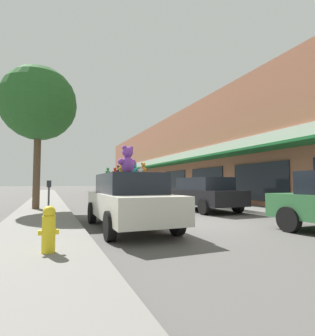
% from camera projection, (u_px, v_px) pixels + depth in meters
% --- Properties ---
extents(ground_plane, '(260.00, 260.00, 0.00)m').
position_uv_depth(ground_plane, '(198.00, 224.00, 8.51)').
color(ground_plane, '#514F4C').
extents(sidewalk_near, '(2.21, 90.00, 0.13)m').
position_uv_depth(sidewalk_near, '(39.00, 232.00, 6.71)').
color(sidewalk_near, slate).
rests_on(sidewalk_near, ground_plane).
extents(sidewalk_far, '(2.21, 90.00, 0.13)m').
position_uv_depth(sidewalk_far, '(301.00, 215.00, 10.32)').
color(sidewalk_far, slate).
rests_on(sidewalk_far, ground_plane).
extents(storefront_row, '(14.46, 40.45, 7.60)m').
position_uv_depth(storefront_row, '(218.00, 160.00, 28.16)').
color(storefront_row, '#9E6047').
rests_on(storefront_row, ground_plane).
extents(plush_art_car, '(1.93, 4.62, 1.59)m').
position_uv_depth(plush_art_car, '(129.00, 200.00, 7.61)').
color(plush_art_car, beige).
rests_on(plush_art_car, ground_plane).
extents(teddy_bear_giant, '(0.62, 0.43, 0.82)m').
position_uv_depth(teddy_bear_giant, '(128.00, 160.00, 7.64)').
color(teddy_bear_giant, purple).
rests_on(teddy_bear_giant, plush_art_car).
extents(teddy_bear_black, '(0.24, 0.16, 0.33)m').
position_uv_depth(teddy_bear_black, '(119.00, 170.00, 8.73)').
color(teddy_bear_black, black).
rests_on(teddy_bear_black, plush_art_car).
extents(teddy_bear_brown, '(0.26, 0.16, 0.36)m').
position_uv_depth(teddy_bear_brown, '(124.00, 169.00, 8.29)').
color(teddy_bear_brown, olive).
rests_on(teddy_bear_brown, plush_art_car).
extents(teddy_bear_white, '(0.16, 0.13, 0.22)m').
position_uv_depth(teddy_bear_white, '(141.00, 169.00, 7.19)').
color(teddy_bear_white, white).
rests_on(teddy_bear_white, plush_art_car).
extents(teddy_bear_red, '(0.16, 0.13, 0.22)m').
position_uv_depth(teddy_bear_red, '(115.00, 171.00, 8.18)').
color(teddy_bear_red, red).
rests_on(teddy_bear_red, plush_art_car).
extents(teddy_bear_orange, '(0.23, 0.15, 0.31)m').
position_uv_depth(teddy_bear_orange, '(143.00, 168.00, 7.40)').
color(teddy_bear_orange, orange).
rests_on(teddy_bear_orange, plush_art_car).
extents(teddy_bear_green, '(0.18, 0.13, 0.24)m').
position_uv_depth(teddy_bear_green, '(108.00, 171.00, 8.49)').
color(teddy_bear_green, green).
rests_on(teddy_bear_green, plush_art_car).
extents(teddy_bear_yellow, '(0.26, 0.24, 0.37)m').
position_uv_depth(teddy_bear_yellow, '(122.00, 168.00, 7.79)').
color(teddy_bear_yellow, yellow).
rests_on(teddy_bear_yellow, plush_art_car).
extents(teddy_bear_cream, '(0.17, 0.11, 0.23)m').
position_uv_depth(teddy_bear_cream, '(129.00, 172.00, 8.82)').
color(teddy_bear_cream, beige).
rests_on(teddy_bear_cream, plush_art_car).
extents(teddy_bear_teal, '(0.24, 0.26, 0.37)m').
position_uv_depth(teddy_bear_teal, '(135.00, 169.00, 8.36)').
color(teddy_bear_teal, teal).
rests_on(teddy_bear_teal, plush_art_car).
extents(parked_car_far_center, '(1.95, 4.37, 1.58)m').
position_uv_depth(parked_car_far_center, '(204.00, 193.00, 12.49)').
color(parked_car_far_center, black).
rests_on(parked_car_far_center, ground_plane).
extents(street_tree, '(3.51, 3.51, 6.74)m').
position_uv_depth(street_tree, '(39.00, 104.00, 12.46)').
color(street_tree, brown).
rests_on(street_tree, sidewalk_near).
extents(fire_hydrant, '(0.33, 0.22, 0.79)m').
position_uv_depth(fire_hydrant, '(49.00, 229.00, 4.47)').
color(fire_hydrant, yellow).
rests_on(fire_hydrant, sidewalk_near).
extents(parking_meter, '(0.14, 0.10, 1.27)m').
position_uv_depth(parking_meter, '(49.00, 195.00, 8.49)').
color(parking_meter, '#4C4C51').
rests_on(parking_meter, sidewalk_near).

